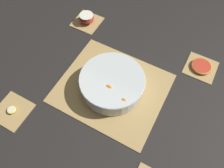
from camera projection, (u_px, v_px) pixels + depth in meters
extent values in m
plane|color=black|center=(112.00, 88.00, 0.94)|extent=(6.00, 6.00, 0.00)
cube|color=tan|center=(112.00, 88.00, 0.94)|extent=(0.45, 0.39, 0.01)
cube|color=brown|center=(143.00, 103.00, 0.90)|extent=(0.01, 0.38, 0.00)
cube|color=brown|center=(127.00, 95.00, 0.92)|extent=(0.01, 0.38, 0.00)
cube|color=brown|center=(112.00, 88.00, 0.94)|extent=(0.01, 0.38, 0.00)
cube|color=brown|center=(97.00, 81.00, 0.96)|extent=(0.01, 0.38, 0.00)
cube|color=brown|center=(83.00, 74.00, 0.97)|extent=(0.01, 0.38, 0.00)
cube|color=tan|center=(201.00, 67.00, 0.99)|extent=(0.14, 0.14, 0.01)
cube|color=brown|center=(206.00, 69.00, 0.99)|extent=(0.00, 0.13, 0.00)
cube|color=brown|center=(196.00, 65.00, 1.00)|extent=(0.00, 0.13, 0.00)
cube|color=tan|center=(87.00, 22.00, 1.14)|extent=(0.14, 0.14, 0.01)
cube|color=brown|center=(94.00, 24.00, 1.13)|extent=(0.00, 0.13, 0.00)
cube|color=brown|center=(89.00, 22.00, 1.14)|extent=(0.00, 0.13, 0.00)
cube|color=brown|center=(85.00, 20.00, 1.14)|extent=(0.00, 0.13, 0.00)
cube|color=brown|center=(81.00, 19.00, 1.15)|extent=(0.00, 0.13, 0.00)
cube|color=tan|center=(12.00, 111.00, 0.89)|extent=(0.14, 0.14, 0.01)
cube|color=brown|center=(16.00, 113.00, 0.88)|extent=(0.00, 0.13, 0.00)
cube|color=brown|center=(8.00, 108.00, 0.89)|extent=(0.00, 0.13, 0.00)
cylinder|color=silver|center=(112.00, 83.00, 0.90)|extent=(0.27, 0.27, 0.07)
torus|color=silver|center=(112.00, 79.00, 0.88)|extent=(0.27, 0.27, 0.01)
cylinder|color=#F4EABC|center=(103.00, 71.00, 0.92)|extent=(0.03, 0.03, 0.01)
cylinder|color=#F4EABC|center=(119.00, 90.00, 0.85)|extent=(0.03, 0.03, 0.01)
cylinder|color=#F4EABC|center=(88.00, 78.00, 0.91)|extent=(0.03, 0.03, 0.01)
cylinder|color=#F4EABC|center=(92.00, 74.00, 0.89)|extent=(0.03, 0.03, 0.01)
cylinder|color=#F4EABC|center=(111.00, 66.00, 0.91)|extent=(0.03, 0.03, 0.01)
cylinder|color=#F4EABC|center=(127.00, 91.00, 0.91)|extent=(0.03, 0.03, 0.01)
cylinder|color=#F4EABC|center=(118.00, 104.00, 0.83)|extent=(0.03, 0.03, 0.01)
cylinder|color=#F4EABC|center=(123.00, 98.00, 0.86)|extent=(0.03, 0.03, 0.01)
cylinder|color=#F4EABC|center=(98.00, 82.00, 0.88)|extent=(0.03, 0.03, 0.01)
cylinder|color=#F4EABC|center=(109.00, 62.00, 0.95)|extent=(0.03, 0.03, 0.01)
cylinder|color=#F4EABC|center=(109.00, 96.00, 0.89)|extent=(0.03, 0.03, 0.01)
cube|color=white|center=(112.00, 97.00, 0.86)|extent=(0.03, 0.03, 0.03)
cube|color=white|center=(102.00, 87.00, 0.92)|extent=(0.02, 0.02, 0.02)
cube|color=white|center=(137.00, 89.00, 0.89)|extent=(0.02, 0.02, 0.02)
cube|color=white|center=(133.00, 97.00, 0.87)|extent=(0.03, 0.03, 0.03)
cube|color=white|center=(99.00, 101.00, 0.87)|extent=(0.03, 0.03, 0.03)
cube|color=white|center=(137.00, 87.00, 0.92)|extent=(0.03, 0.03, 0.03)
cube|color=white|center=(120.00, 91.00, 0.90)|extent=(0.02, 0.02, 0.02)
ellipsoid|color=red|center=(115.00, 72.00, 0.93)|extent=(0.02, 0.01, 0.01)
ellipsoid|color=orange|center=(110.00, 74.00, 0.95)|extent=(0.04, 0.02, 0.02)
ellipsoid|color=orange|center=(95.00, 98.00, 0.89)|extent=(0.03, 0.02, 0.01)
ellipsoid|color=orange|center=(128.00, 83.00, 0.88)|extent=(0.03, 0.01, 0.01)
ellipsoid|color=orange|center=(128.00, 74.00, 0.91)|extent=(0.03, 0.02, 0.01)
ellipsoid|color=orange|center=(109.00, 87.00, 0.86)|extent=(0.03, 0.02, 0.01)
ellipsoid|color=orange|center=(124.00, 100.00, 0.83)|extent=(0.03, 0.02, 0.01)
ellipsoid|color=orange|center=(123.00, 76.00, 0.89)|extent=(0.03, 0.02, 0.01)
ellipsoid|color=#B72D23|center=(87.00, 18.00, 1.12)|extent=(0.08, 0.08, 0.04)
cylinder|color=white|center=(86.00, 15.00, 1.10)|extent=(0.07, 0.07, 0.00)
cylinder|color=#F4EABC|center=(12.00, 110.00, 0.88)|extent=(0.03, 0.03, 0.01)
torus|color=yellow|center=(12.00, 110.00, 0.88)|extent=(0.04, 0.04, 0.01)
cylinder|color=red|center=(202.00, 66.00, 0.99)|extent=(0.08, 0.08, 0.01)
torus|color=orange|center=(202.00, 66.00, 0.99)|extent=(0.09, 0.09, 0.01)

